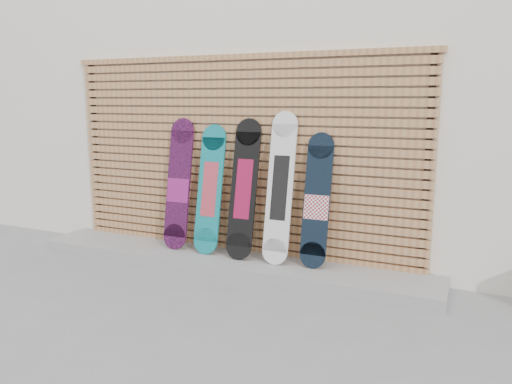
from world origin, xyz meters
TOP-DOWN VIEW (x-y plane):
  - ground at (0.00, 0.00)m, footprint 80.00×80.00m
  - building at (0.50, 3.50)m, footprint 12.00×5.00m
  - concrete_step at (-0.15, 0.68)m, footprint 4.60×0.70m
  - slat_wall at (-0.15, 0.97)m, footprint 4.26×0.08m
  - snowboard_0 at (-0.81, 0.79)m, footprint 0.29×0.30m
  - snowboard_1 at (-0.40, 0.79)m, footprint 0.29×0.32m
  - snowboard_2 at (0.03, 0.77)m, footprint 0.30×0.35m
  - snowboard_3 at (0.44, 0.78)m, footprint 0.28×0.33m
  - snowboard_4 at (0.84, 0.80)m, footprint 0.27×0.29m

SIDE VIEW (x-z plane):
  - ground at x=0.00m, z-range 0.00..0.00m
  - concrete_step at x=-0.15m, z-range 0.00..0.12m
  - snowboard_4 at x=0.84m, z-range 0.11..1.48m
  - snowboard_1 at x=-0.40m, z-range 0.12..1.54m
  - snowboard_0 at x=-0.81m, z-range 0.11..1.60m
  - snowboard_2 at x=0.03m, z-range 0.12..1.62m
  - snowboard_3 at x=0.44m, z-range 0.12..1.70m
  - slat_wall at x=-0.15m, z-range 0.06..2.35m
  - building at x=0.50m, z-range 0.00..3.60m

